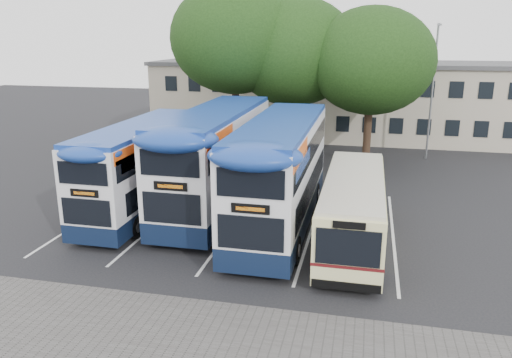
{
  "coord_description": "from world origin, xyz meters",
  "views": [
    {
      "loc": [
        1.9,
        -15.74,
        8.3
      ],
      "look_at": [
        -2.8,
        5.0,
        2.15
      ],
      "focal_mm": 35.0,
      "sensor_mm": 36.0,
      "label": 1
    }
  ],
  "objects": [
    {
      "name": "bay_lines",
      "position": [
        -3.75,
        5.0,
        0.01
      ],
      "size": [
        14.12,
        11.0,
        0.01
      ],
      "color": "silver",
      "rests_on": "ground"
    },
    {
      "name": "bus_dd_mid",
      "position": [
        -5.21,
        6.94,
        2.69
      ],
      "size": [
        2.84,
        11.72,
        4.89
      ],
      "color": "#0E1A34",
      "rests_on": "ground"
    },
    {
      "name": "tree_right",
      "position": [
        1.9,
        16.93,
        6.74
      ],
      "size": [
        7.85,
        7.85,
        10.09
      ],
      "color": "black",
      "rests_on": "ground"
    },
    {
      "name": "lamp_post",
      "position": [
        6.0,
        19.97,
        5.08
      ],
      "size": [
        0.25,
        1.05,
        9.06
      ],
      "color": "gray",
      "rests_on": "ground"
    },
    {
      "name": "tree_mid",
      "position": [
        -3.21,
        18.1,
        7.24
      ],
      "size": [
        8.4,
        8.4,
        10.82
      ],
      "color": "black",
      "rests_on": "ground"
    },
    {
      "name": "tree_left",
      "position": [
        -6.97,
        17.11,
        8.11
      ],
      "size": [
        8.55,
        8.55,
        11.75
      ],
      "color": "black",
      "rests_on": "ground"
    },
    {
      "name": "bus_dd_left",
      "position": [
        -8.53,
        5.71,
        2.36
      ],
      "size": [
        2.49,
        10.29,
        4.29
      ],
      "color": "#0E1A34",
      "rests_on": "ground"
    },
    {
      "name": "depot_building",
      "position": [
        0.0,
        26.99,
        3.15
      ],
      "size": [
        32.4,
        8.4,
        6.2
      ],
      "color": "#BBB197",
      "rests_on": "ground"
    },
    {
      "name": "ground",
      "position": [
        0.0,
        0.0,
        0.0
      ],
      "size": [
        120.0,
        120.0,
        0.0
      ],
      "primitive_type": "plane",
      "color": "black",
      "rests_on": "ground"
    },
    {
      "name": "bus_single",
      "position": [
        1.52,
        3.98,
        1.59
      ],
      "size": [
        2.4,
        9.44,
        2.81
      ],
      "color": "beige",
      "rests_on": "ground"
    },
    {
      "name": "bus_dd_right",
      "position": [
        -1.72,
        5.18,
        2.64
      ],
      "size": [
        2.79,
        11.5,
        4.8
      ],
      "color": "#0E1A34",
      "rests_on": "ground"
    }
  ]
}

